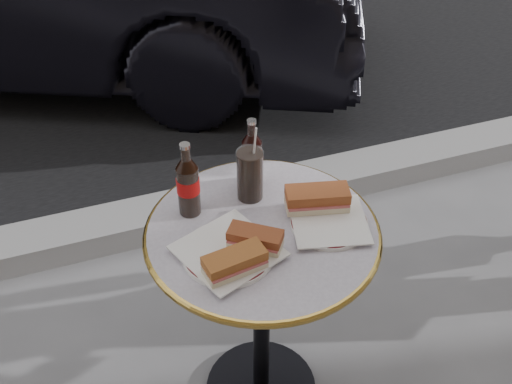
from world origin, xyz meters
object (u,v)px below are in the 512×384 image
object	(u,v)px
plate_left	(228,253)
cola_bottle_left	(188,179)
cola_bottle_right	(252,152)
cola_glass	(250,174)
bistro_table	(262,320)
plate_right	(329,223)

from	to	relation	value
plate_left	cola_bottle_left	distance (m)	0.22
plate_left	cola_bottle_right	size ratio (longest dim) A/B	1.11
cola_glass	plate_left	bearing A→B (deg)	-122.41
plate_left	cola_bottle_left	bearing A→B (deg)	103.91
bistro_table	cola_glass	xyz separation A→B (m)	(0.01, 0.14, 0.44)
bistro_table	plate_right	distance (m)	0.41
plate_right	plate_left	bearing A→B (deg)	-176.20
cola_bottle_right	cola_glass	world-z (taller)	cola_bottle_right
bistro_table	cola_bottle_right	size ratio (longest dim) A/B	3.49
plate_left	plate_right	distance (m)	0.28
plate_right	cola_bottle_left	xyz separation A→B (m)	(-0.33, 0.17, 0.11)
bistro_table	plate_left	distance (m)	0.39
cola_glass	plate_right	bearing A→B (deg)	-48.68
plate_left	cola_bottle_left	xyz separation A→B (m)	(-0.05, 0.19, 0.10)
bistro_table	plate_left	world-z (taller)	plate_left
bistro_table	plate_left	xyz separation A→B (m)	(-0.11, -0.06, 0.37)
bistro_table	plate_left	bearing A→B (deg)	-152.22
plate_right	cola_bottle_left	size ratio (longest dim) A/B	0.92
cola_bottle_right	cola_glass	bearing A→B (deg)	-113.69
cola_bottle_left	bistro_table	bearing A→B (deg)	-39.59
plate_left	plate_right	bearing A→B (deg)	3.80
plate_right	cola_glass	distance (m)	0.25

